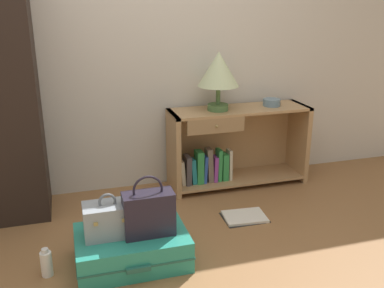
% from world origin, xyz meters
% --- Properties ---
extents(ground_plane, '(9.00, 9.00, 0.00)m').
position_xyz_m(ground_plane, '(0.00, 0.00, 0.00)').
color(ground_plane, olive).
extents(back_wall, '(6.40, 0.10, 2.60)m').
position_xyz_m(back_wall, '(0.00, 1.50, 1.30)').
color(back_wall, beige).
rests_on(back_wall, ground_plane).
extents(bookshelf, '(1.19, 0.37, 0.68)m').
position_xyz_m(bookshelf, '(0.74, 1.26, 0.33)').
color(bookshelf, tan).
rests_on(bookshelf, ground_plane).
extents(table_lamp, '(0.33, 0.33, 0.47)m').
position_xyz_m(table_lamp, '(0.60, 1.23, 1.00)').
color(table_lamp, '#4C7542').
rests_on(table_lamp, bookshelf).
extents(bowl, '(0.15, 0.15, 0.06)m').
position_xyz_m(bowl, '(1.09, 1.25, 0.71)').
color(bowl, slate).
rests_on(bowl, bookshelf).
extents(suitcase_large, '(0.68, 0.48, 0.20)m').
position_xyz_m(suitcase_large, '(-0.28, 0.31, 0.10)').
color(suitcase_large, teal).
rests_on(suitcase_large, ground_plane).
extents(train_case, '(0.29, 0.19, 0.27)m').
position_xyz_m(train_case, '(-0.41, 0.32, 0.30)').
color(train_case, '#8E99A3').
rests_on(train_case, suitcase_large).
extents(handbag, '(0.30, 0.14, 0.38)m').
position_xyz_m(handbag, '(-0.18, 0.27, 0.34)').
color(handbag, '#231E2D').
rests_on(handbag, suitcase_large).
extents(bottle, '(0.07, 0.07, 0.18)m').
position_xyz_m(bottle, '(-0.78, 0.31, 0.08)').
color(bottle, white).
rests_on(bottle, ground_plane).
extents(open_book_on_floor, '(0.33, 0.25, 0.02)m').
position_xyz_m(open_book_on_floor, '(0.61, 0.63, 0.01)').
color(open_book_on_floor, white).
rests_on(open_book_on_floor, ground_plane).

